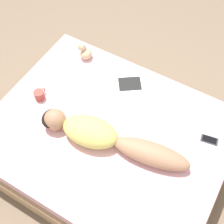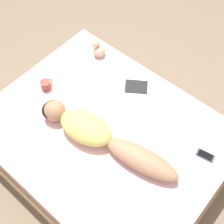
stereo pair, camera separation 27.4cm
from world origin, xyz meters
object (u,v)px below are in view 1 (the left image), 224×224
(person, at_px, (104,137))
(cell_phone, at_px, (209,140))
(open_magazine, at_px, (131,94))
(coffee_mug, at_px, (39,95))

(person, height_order, cell_phone, person)
(open_magazine, bearing_deg, person, 148.64)
(person, bearing_deg, cell_phone, -67.86)
(open_magazine, relative_size, coffee_mug, 4.50)
(coffee_mug, xyz_separation_m, cell_phone, (0.37, -1.51, -0.04))
(open_magazine, relative_size, cell_phone, 3.75)
(cell_phone, bearing_deg, person, 111.21)
(coffee_mug, bearing_deg, cell_phone, -76.24)
(person, relative_size, cell_phone, 8.36)
(person, relative_size, coffee_mug, 10.03)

